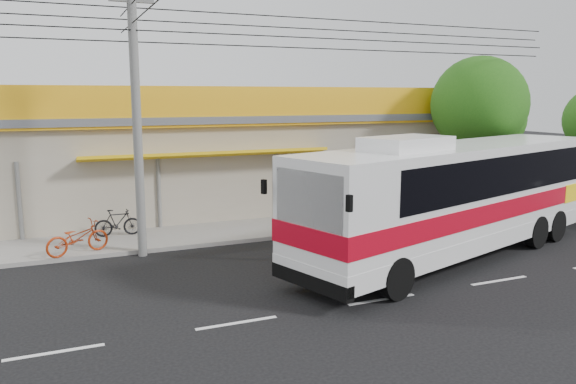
% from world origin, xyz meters
% --- Properties ---
extents(ground, '(120.00, 120.00, 0.00)m').
position_xyz_m(ground, '(0.00, 0.00, 0.00)').
color(ground, black).
rests_on(ground, ground).
extents(sidewalk, '(30.00, 3.20, 0.15)m').
position_xyz_m(sidewalk, '(0.00, 6.00, 0.07)').
color(sidewalk, gray).
rests_on(sidewalk, ground).
extents(lane_markings, '(50.00, 0.12, 0.01)m').
position_xyz_m(lane_markings, '(0.00, -2.50, 0.00)').
color(lane_markings, silver).
rests_on(lane_markings, ground).
extents(storefront_building, '(22.60, 9.20, 5.70)m').
position_xyz_m(storefront_building, '(-0.01, 11.54, 2.30)').
color(storefront_building, gray).
rests_on(storefront_building, ground).
extents(coach_bus, '(13.67, 6.86, 4.15)m').
position_xyz_m(coach_bus, '(4.64, 0.11, 2.22)').
color(coach_bus, silver).
rests_on(coach_bus, ground).
extents(motorbike_red, '(2.22, 1.44, 1.10)m').
position_xyz_m(motorbike_red, '(-7.20, 4.70, 0.70)').
color(motorbike_red, '#94280A').
rests_on(motorbike_red, sidewalk).
extents(motorbike_dark, '(1.70, 0.55, 1.01)m').
position_xyz_m(motorbike_dark, '(-5.71, 6.72, 0.66)').
color(motorbike_dark, black).
rests_on(motorbike_dark, sidewalk).
extents(utility_pole, '(34.00, 14.00, 9.20)m').
position_xyz_m(utility_pole, '(-5.19, 4.20, 7.58)').
color(utility_pole, slate).
rests_on(utility_pole, ground).
extents(tree_near, '(4.28, 4.28, 7.09)m').
position_xyz_m(tree_near, '(10.14, 5.50, 4.80)').
color(tree_near, '#352215').
rests_on(tree_near, ground).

